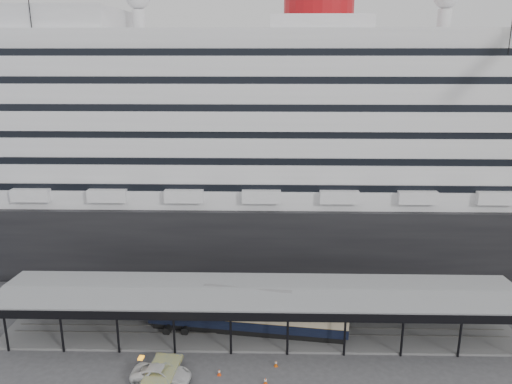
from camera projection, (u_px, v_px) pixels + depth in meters
The scene contains 8 objects.
ground at pixel (259, 359), 50.28m from camera, with size 200.00×200.00×0.00m, color #3C3C3F.
cruise_ship at pixel (263, 131), 76.22m from camera, with size 130.00×30.00×43.90m.
platform_canopy at pixel (260, 313), 54.47m from camera, with size 56.00×9.18×5.30m.
port_truck at pixel (161, 374), 46.61m from camera, with size 2.58×5.60×1.56m, color silver.
pullman_carriage at pixel (247, 311), 54.43m from camera, with size 22.04×5.65×21.47m.
traffic_cone_left at pixel (219, 372), 47.68m from camera, with size 0.35×0.35×0.67m.
traffic_cone_mid at pixel (266, 381), 46.27m from camera, with size 0.51×0.51×0.80m.
traffic_cone_right at pixel (276, 363), 49.05m from camera, with size 0.42×0.42×0.68m.
Camera 1 is at (0.67, -43.96, 29.67)m, focal length 35.00 mm.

